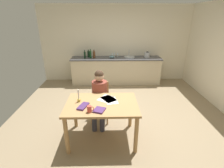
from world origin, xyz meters
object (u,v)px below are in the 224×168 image
bottle_oil (85,55)px  sink_unit (129,57)px  person_seated (99,95)px  book_cookery (83,106)px  bottle_wine_red (90,54)px  wine_glass_by_kettle (114,54)px  chair_at_table (100,100)px  mixing_bowl (112,57)px  wine_glass_near_sink (118,54)px  bottle_vinegar (88,54)px  book_magazine (99,110)px  bottle_sauce (94,55)px  candlestick (79,98)px  stovetop_kettle (147,55)px  coffee_mug (90,109)px  dining_table (102,109)px  wine_glass_back_left (112,54)px

bottle_oil → sink_unit: bearing=2.5°
person_seated → book_cookery: person_seated is taller
bottle_wine_red → wine_glass_by_kettle: bearing=11.1°
wine_glass_by_kettle → chair_at_table: bearing=-99.3°
mixing_bowl → wine_glass_near_sink: wine_glass_near_sink is taller
bottle_vinegar → book_magazine: bearing=-81.0°
sink_unit → bottle_sauce: bearing=-177.8°
book_magazine → candlestick: bearing=160.2°
bottle_oil → wine_glass_by_kettle: bearing=12.0°
mixing_bowl → wine_glass_near_sink: bearing=41.7°
bottle_vinegar → wine_glass_near_sink: size_ratio=1.66×
sink_unit → wine_glass_by_kettle: size_ratio=2.34×
chair_at_table → stovetop_kettle: bearing=56.6°
coffee_mug → bottle_sauce: 3.23m
wine_glass_by_kettle → mixing_bowl: bearing=-116.4°
book_cookery → bottle_vinegar: size_ratio=1.01×
candlestick → wine_glass_near_sink: wine_glass_near_sink is taller
bottle_wine_red → bottle_sauce: (0.13, -0.03, -0.01)m
dining_table → wine_glass_by_kettle: 3.16m
bottle_sauce → wine_glass_by_kettle: 0.71m
candlestick → mixing_bowl: (0.66, 2.86, 0.11)m
chair_at_table → book_magazine: size_ratio=4.69×
coffee_mug → bottle_oil: bottle_oil is taller
candlestick → bottle_wine_red: bearing=91.2°
coffee_mug → wine_glass_by_kettle: size_ratio=0.75×
coffee_mug → candlestick: 0.43m
book_cookery → wine_glass_by_kettle: (0.65, 3.24, 0.23)m
chair_at_table → stovetop_kettle: (1.51, 2.29, 0.51)m
sink_unit → stovetop_kettle: (0.60, -0.00, 0.08)m
bottle_wine_red → stovetop_kettle: size_ratio=1.33×
person_seated → stovetop_kettle: size_ratio=5.43×
book_magazine → book_cookery: bearing=175.4°
bottle_wine_red → wine_glass_near_sink: 0.95m
candlestick → bottle_oil: 2.85m
sink_unit → mixing_bowl: size_ratio=1.94×
person_seated → bottle_vinegar: size_ratio=4.66×
mixing_bowl → book_cookery: bearing=-100.3°
stovetop_kettle → wine_glass_back_left: size_ratio=1.43×
book_cookery → wine_glass_near_sink: wine_glass_near_sink is taller
person_seated → bottle_wine_red: size_ratio=4.08×
sink_unit → mixing_bowl: bearing=-176.0°
bottle_oil → wine_glass_near_sink: bearing=10.8°
sink_unit → stovetop_kettle: size_ratio=1.64×
chair_at_table → wine_glass_near_sink: bearing=78.1°
sink_unit → wine_glass_back_left: size_ratio=2.34×
bottle_vinegar → sink_unit: bearing=-3.8°
bottle_oil → bottle_vinegar: 0.19m
book_cookery → bottle_vinegar: bottle_vinegar is taller
coffee_mug → candlestick: (-0.23, 0.36, 0.01)m
coffee_mug → bottle_wine_red: bearing=95.2°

